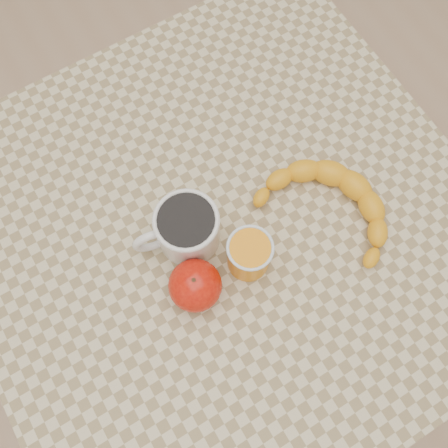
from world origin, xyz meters
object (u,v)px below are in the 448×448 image
apple (195,285)px  coffee_mug (186,228)px  table (224,244)px  orange_juice_glass (249,254)px  banana (331,208)px

apple → coffee_mug: bearing=69.1°
table → coffee_mug: 0.14m
table → orange_juice_glass: size_ratio=10.12×
apple → banana: bearing=0.1°
coffee_mug → apple: (-0.03, -0.08, -0.01)m
apple → table: bearing=36.2°
orange_juice_glass → apple: 0.09m
table → banana: size_ratio=2.70×
table → apple: 0.16m
coffee_mug → banana: (0.21, -0.08, -0.02)m
coffee_mug → banana: size_ratio=0.48×
coffee_mug → banana: bearing=-20.5°
table → banana: 0.20m
table → banana: (0.16, -0.06, 0.11)m
coffee_mug → apple: 0.09m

